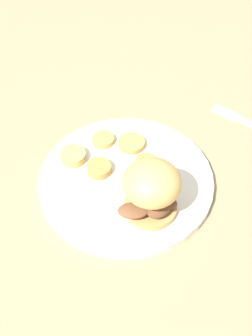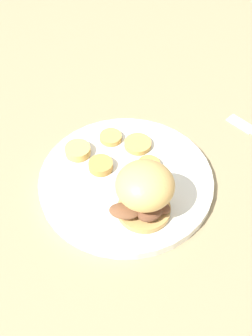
% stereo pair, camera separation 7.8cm
% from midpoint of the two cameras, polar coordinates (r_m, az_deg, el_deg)
% --- Properties ---
extents(ground_plane, '(4.00, 4.00, 0.00)m').
position_cam_midpoint_polar(ground_plane, '(0.81, -2.74, -2.14)').
color(ground_plane, '#937F5B').
extents(dinner_plate, '(0.30, 0.30, 0.02)m').
position_cam_midpoint_polar(dinner_plate, '(0.81, -2.77, -1.70)').
color(dinner_plate, white).
rests_on(dinner_plate, ground_plane).
extents(sandwich, '(0.09, 0.10, 0.10)m').
position_cam_midpoint_polar(sandwich, '(0.71, 0.01, -2.69)').
color(sandwich, tan).
rests_on(sandwich, dinner_plate).
extents(potato_round_0, '(0.04, 0.04, 0.01)m').
position_cam_midpoint_polar(potato_round_0, '(0.81, -6.08, -0.19)').
color(potato_round_0, '#BC8942').
rests_on(potato_round_0, dinner_plate).
extents(potato_round_1, '(0.04, 0.04, 0.01)m').
position_cam_midpoint_polar(potato_round_1, '(0.81, -0.23, 0.49)').
color(potato_round_1, '#BC8942').
rests_on(potato_round_1, dinner_plate).
extents(potato_round_2, '(0.05, 0.05, 0.01)m').
position_cam_midpoint_polar(potato_round_2, '(0.85, -1.71, 2.89)').
color(potato_round_2, tan).
rests_on(potato_round_2, dinner_plate).
extents(potato_round_3, '(0.04, 0.04, 0.01)m').
position_cam_midpoint_polar(potato_round_3, '(0.86, -5.41, 3.36)').
color(potato_round_3, tan).
rests_on(potato_round_3, dinner_plate).
extents(potato_round_4, '(0.05, 0.05, 0.01)m').
position_cam_midpoint_polar(potato_round_4, '(0.83, -9.17, 1.31)').
color(potato_round_4, tan).
rests_on(potato_round_4, dinner_plate).
extents(fork, '(0.10, 0.15, 0.00)m').
position_cam_midpoint_polar(fork, '(0.94, 12.25, 5.33)').
color(fork, silver).
rests_on(fork, ground_plane).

